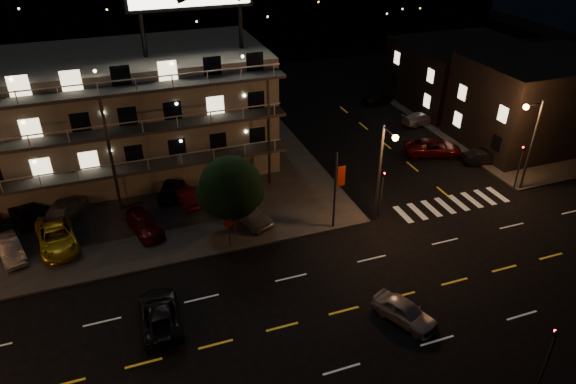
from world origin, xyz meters
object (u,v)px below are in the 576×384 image
object	(u,v)px
tree	(230,190)
side_car_0	(485,157)
lot_car_7	(66,208)
road_car_west	(160,314)
lot_car_4	(249,213)
lot_car_2	(57,237)
road_car_east	(405,312)

from	to	relation	value
tree	side_car_0	world-z (taller)	tree
lot_car_7	road_car_west	size ratio (longest dim) A/B	1.05
side_car_0	lot_car_7	bearing A→B (deg)	98.10
lot_car_4	road_car_west	xyz separation A→B (m)	(-7.90, -8.42, -0.21)
lot_car_2	lot_car_4	xyz separation A→B (m)	(13.79, -1.60, -0.01)
side_car_0	road_car_west	bearing A→B (deg)	121.87
lot_car_2	side_car_0	bearing A→B (deg)	-7.97
tree	lot_car_7	size ratio (longest dim) A/B	1.18
lot_car_4	road_car_east	bearing A→B (deg)	-88.26
lot_car_7	road_car_west	world-z (taller)	lot_car_7
lot_car_4	road_car_east	world-z (taller)	lot_car_4
lot_car_2	road_car_east	bearing A→B (deg)	-45.67
lot_car_4	road_car_east	distance (m)	14.33
lot_car_2	road_car_east	size ratio (longest dim) A/B	1.34
lot_car_2	side_car_0	xyz separation A→B (m)	(37.26, 0.56, -0.24)
lot_car_2	road_car_west	bearing A→B (deg)	-68.35
lot_car_7	tree	bearing A→B (deg)	174.92
lot_car_7	lot_car_2	bearing A→B (deg)	105.22
lot_car_4	road_car_west	bearing A→B (deg)	-155.40
lot_car_7	lot_car_4	bearing A→B (deg)	-178.95
lot_car_2	lot_car_7	distance (m)	3.90
road_car_east	road_car_west	world-z (taller)	road_car_east
lot_car_2	lot_car_7	size ratio (longest dim) A/B	1.05
tree	road_car_east	world-z (taller)	tree
lot_car_7	side_car_0	world-z (taller)	lot_car_7
lot_car_7	road_car_east	distance (m)	26.59
tree	lot_car_7	distance (m)	13.60
road_car_west	road_car_east	bearing A→B (deg)	163.11
lot_car_7	side_car_0	bearing A→B (deg)	-161.65
tree	road_car_east	xyz separation A→B (m)	(7.37, -12.20, -3.08)
road_car_east	road_car_west	distance (m)	14.49
lot_car_2	side_car_0	distance (m)	37.27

